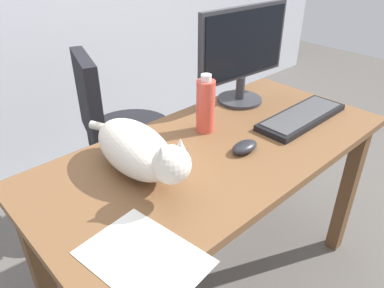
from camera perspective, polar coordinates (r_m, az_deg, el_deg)
name	(u,v)px	position (r m, az deg, el deg)	size (l,w,h in m)	color
ground_plane	(213,283)	(1.81, 3.24, -20.84)	(8.00, 8.00, 0.00)	#59544F
desk	(217,173)	(1.38, 3.98, -4.58)	(1.37, 0.64, 0.74)	brown
office_chair	(123,149)	(1.98, -10.75, -0.81)	(0.50, 0.48, 0.92)	black
monitor	(243,52)	(1.61, 8.00, 14.05)	(0.48, 0.20, 0.41)	#333338
keyboard	(302,117)	(1.56, 16.78, 4.11)	(0.44, 0.15, 0.03)	black
cat	(138,149)	(1.15, -8.48, -0.84)	(0.22, 0.61, 0.20)	silver
computer_mouse	(245,147)	(1.29, 8.23, -0.45)	(0.11, 0.06, 0.04)	#232328
paper_sheet	(144,257)	(0.92, -7.58, -17.16)	(0.21, 0.30, 0.00)	white
water_bottle	(206,105)	(1.38, 2.13, 6.05)	(0.07, 0.07, 0.23)	#D84C3D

